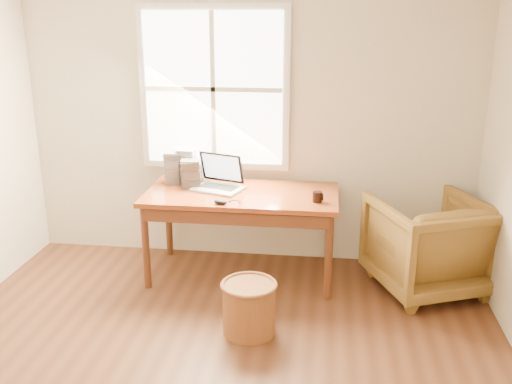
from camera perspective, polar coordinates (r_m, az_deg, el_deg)
room_shell at (r=3.05m, az=-6.59°, el=0.88°), size 4.04×4.54×2.64m
desk at (r=4.76m, az=-1.45°, el=-0.26°), size 1.60×0.80×0.04m
armchair at (r=4.84m, az=16.86°, el=-5.04°), size 1.09×1.11×0.78m
wicker_stool at (r=4.11m, az=-0.70°, el=-11.58°), size 0.44×0.44×0.37m
laptop at (r=4.77m, az=-3.85°, el=2.07°), size 0.57×0.58×0.33m
mouse at (r=4.46m, az=-3.56°, el=-0.99°), size 0.12×0.09×0.04m
coffee_mug at (r=4.52m, az=6.15°, el=-0.49°), size 0.08×0.08×0.09m
cd_stack_a at (r=5.03m, az=-6.98°, el=2.60°), size 0.16×0.14×0.30m
cd_stack_b at (r=4.89m, az=-6.54°, el=1.85°), size 0.18×0.17×0.24m
cd_stack_c at (r=5.01m, az=-8.47°, el=2.40°), size 0.15×0.14×0.28m
cd_stack_d at (r=5.12m, az=-6.04°, el=2.12°), size 0.15×0.14×0.16m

